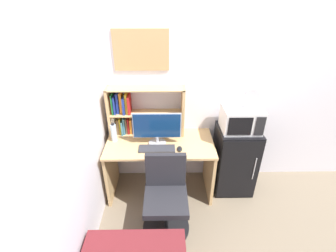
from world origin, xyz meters
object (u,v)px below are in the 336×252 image
(wall_corkboard, at_px, (141,50))
(microwave, at_px, (241,119))
(water_bottle, at_px, (114,133))
(hutch_bookshelf, at_px, (134,111))
(keyboard, at_px, (157,149))
(desk_fan, at_px, (251,98))
(mini_fridge, at_px, (234,160))
(monitor, at_px, (157,128))
(desk_chair, at_px, (166,200))
(computer_mouse, at_px, (180,149))

(wall_corkboard, bearing_deg, microwave, -12.82)
(water_bottle, height_order, microwave, microwave)
(wall_corkboard, bearing_deg, hutch_bookshelf, -144.77)
(keyboard, bearing_deg, water_bottle, 159.64)
(microwave, bearing_deg, desk_fan, -4.37)
(water_bottle, distance_m, mini_fridge, 1.60)
(mini_fridge, distance_m, wall_corkboard, 1.82)
(monitor, xyz_separation_m, water_bottle, (-0.53, 0.07, -0.10))
(desk_chair, bearing_deg, mini_fridge, 34.45)
(hutch_bookshelf, height_order, desk_fan, desk_fan)
(monitor, distance_m, mini_fridge, 1.15)
(wall_corkboard, bearing_deg, computer_mouse, -48.34)
(hutch_bookshelf, relative_size, desk_chair, 1.04)
(hutch_bookshelf, relative_size, monitor, 1.64)
(computer_mouse, height_order, water_bottle, water_bottle)
(monitor, bearing_deg, wall_corkboard, 116.51)
(computer_mouse, xyz_separation_m, mini_fridge, (0.75, 0.22, -0.33))
(monitor, relative_size, keyboard, 1.35)
(water_bottle, bearing_deg, keyboard, -20.36)
(monitor, height_order, water_bottle, monitor)
(desk_chair, relative_size, wall_corkboard, 1.42)
(keyboard, bearing_deg, computer_mouse, -3.14)
(water_bottle, distance_m, wall_corkboard, 1.03)
(monitor, bearing_deg, keyboard, -90.68)
(monitor, distance_m, desk_chair, 0.83)
(computer_mouse, bearing_deg, wall_corkboard, 131.66)
(microwave, bearing_deg, desk_chair, -145.42)
(computer_mouse, bearing_deg, microwave, 16.59)
(monitor, relative_size, water_bottle, 2.34)
(hutch_bookshelf, distance_m, water_bottle, 0.36)
(desk_chair, bearing_deg, computer_mouse, 67.74)
(water_bottle, xyz_separation_m, desk_chair, (0.63, -0.62, -0.51))
(mini_fridge, xyz_separation_m, desk_chair, (-0.91, -0.63, -0.07))
(desk_chair, bearing_deg, keyboard, 103.39)
(hutch_bookshelf, relative_size, keyboard, 2.21)
(desk_chair, bearing_deg, desk_fan, 32.29)
(desk_fan, relative_size, wall_corkboard, 0.37)
(mini_fridge, bearing_deg, microwave, 89.95)
(wall_corkboard, bearing_deg, desk_fan, -12.34)
(keyboard, xyz_separation_m, water_bottle, (-0.53, 0.20, 0.11))
(mini_fridge, relative_size, wall_corkboard, 1.44)
(mini_fridge, height_order, microwave, microwave)
(mini_fridge, bearing_deg, water_bottle, -179.74)
(monitor, height_order, microwave, microwave)
(hutch_bookshelf, relative_size, computer_mouse, 8.96)
(desk_fan, bearing_deg, monitor, -176.33)
(microwave, relative_size, wall_corkboard, 0.71)
(monitor, relative_size, desk_fan, 2.41)
(monitor, bearing_deg, microwave, 4.25)
(water_bottle, distance_m, microwave, 1.55)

